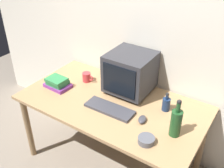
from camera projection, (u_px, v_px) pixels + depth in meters
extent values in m
plane|color=gray|center=(112.00, 161.00, 2.66)|extent=(6.00, 6.00, 0.00)
cube|color=silver|center=(142.00, 29.00, 2.35)|extent=(4.00, 0.08, 2.50)
cube|color=tan|center=(112.00, 103.00, 2.28)|extent=(1.60, 0.86, 0.03)
cylinder|color=olive|center=(28.00, 128.00, 2.56)|extent=(0.06, 0.06, 0.71)
cylinder|color=olive|center=(77.00, 93.00, 3.08)|extent=(0.06, 0.06, 0.71)
cylinder|color=olive|center=(202.00, 143.00, 2.39)|extent=(0.06, 0.06, 0.71)
cube|color=#333338|center=(130.00, 89.00, 2.42)|extent=(0.28, 0.24, 0.03)
cube|color=#333338|center=(130.00, 72.00, 2.32)|extent=(0.38, 0.38, 0.34)
cube|color=black|center=(119.00, 81.00, 2.18)|extent=(0.31, 0.01, 0.27)
cube|color=#3F3F47|center=(110.00, 109.00, 2.17)|extent=(0.42, 0.16, 0.02)
ellipsoid|color=#3F3F47|center=(142.00, 119.00, 2.04)|extent=(0.08, 0.11, 0.04)
cylinder|color=#1E4C23|center=(176.00, 123.00, 1.87)|extent=(0.08, 0.08, 0.21)
cylinder|color=#1E4C23|center=(178.00, 107.00, 1.80)|extent=(0.03, 0.03, 0.07)
sphere|color=#262626|center=(179.00, 102.00, 1.77)|extent=(0.03, 0.03, 0.03)
cylinder|color=navy|center=(166.00, 104.00, 2.15)|extent=(0.07, 0.07, 0.11)
cylinder|color=navy|center=(167.00, 97.00, 2.11)|extent=(0.03, 0.03, 0.04)
sphere|color=#262626|center=(167.00, 94.00, 2.10)|extent=(0.03, 0.03, 0.03)
cube|color=#843893|center=(58.00, 85.00, 2.47)|extent=(0.24, 0.17, 0.03)
cube|color=#33894C|center=(58.00, 82.00, 2.45)|extent=(0.18, 0.15, 0.04)
cube|color=#33894C|center=(56.00, 80.00, 2.43)|extent=(0.19, 0.15, 0.03)
cylinder|color=#CC383D|center=(87.00, 77.00, 2.55)|extent=(0.08, 0.08, 0.09)
torus|color=#CC383D|center=(91.00, 78.00, 2.52)|extent=(0.06, 0.01, 0.06)
cylinder|color=#595B66|center=(146.00, 140.00, 1.84)|extent=(0.12, 0.12, 0.04)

